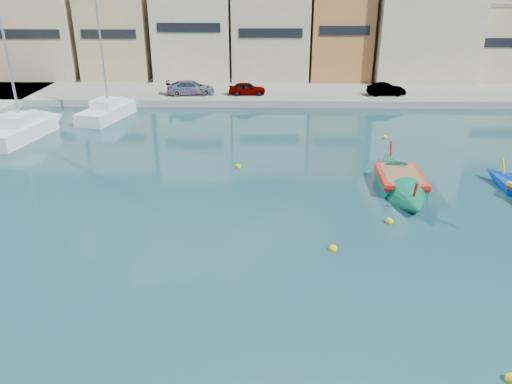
% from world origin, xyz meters
% --- Properties ---
extents(ground, '(160.00, 160.00, 0.00)m').
position_xyz_m(ground, '(0.00, 0.00, 0.00)').
color(ground, '#13363A').
rests_on(ground, ground).
extents(north_quay, '(80.00, 8.00, 0.60)m').
position_xyz_m(north_quay, '(0.00, 32.00, 0.30)').
color(north_quay, gray).
rests_on(north_quay, ground).
extents(north_townhouses, '(83.20, 7.87, 10.19)m').
position_xyz_m(north_townhouses, '(6.68, 39.36, 5.00)').
color(north_townhouses, tan).
rests_on(north_townhouses, ground).
extents(church_block, '(10.00, 10.00, 19.10)m').
position_xyz_m(church_block, '(10.00, 40.00, 8.41)').
color(church_block, '#C1B490').
rests_on(church_block, ground).
extents(parked_cars, '(22.10, 2.38, 1.28)m').
position_xyz_m(parked_cars, '(-7.55, 30.50, 1.21)').
color(parked_cars, '#4C1919').
rests_on(parked_cars, north_quay).
extents(luzzu_green, '(2.58, 8.89, 2.78)m').
position_xyz_m(luzzu_green, '(1.34, 10.08, 0.30)').
color(luzzu_green, '#0A6D4D').
rests_on(luzzu_green, ground).
extents(yacht_north, '(4.25, 8.51, 10.94)m').
position_xyz_m(yacht_north, '(-18.69, 25.67, 0.43)').
color(yacht_north, white).
rests_on(yacht_north, ground).
extents(yacht_midnorth, '(4.10, 8.96, 12.25)m').
position_xyz_m(yacht_midnorth, '(-23.41, 20.12, 0.48)').
color(yacht_midnorth, white).
rests_on(yacht_midnorth, ground).
extents(mooring_buoys, '(24.36, 23.83, 0.36)m').
position_xyz_m(mooring_buoys, '(1.44, 6.29, 0.08)').
color(mooring_buoys, yellow).
rests_on(mooring_buoys, ground).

